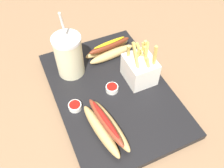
# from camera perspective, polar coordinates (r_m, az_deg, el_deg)

# --- Properties ---
(ground_plane) EXTENTS (2.40, 2.40, 0.02)m
(ground_plane) POSITION_cam_1_polar(r_m,az_deg,el_deg) (0.76, 0.00, -2.86)
(ground_plane) COLOR #8C6B4C
(food_tray) EXTENTS (0.48, 0.33, 0.02)m
(food_tray) POSITION_cam_1_polar(r_m,az_deg,el_deg) (0.75, 0.00, -1.95)
(food_tray) COLOR black
(food_tray) RESTS_ON ground_plane
(soda_cup) EXTENTS (0.09, 0.09, 0.22)m
(soda_cup) POSITION_cam_1_polar(r_m,az_deg,el_deg) (0.75, -9.98, 6.54)
(soda_cup) COLOR beige
(soda_cup) RESTS_ON food_tray
(fries_basket) EXTENTS (0.10, 0.08, 0.15)m
(fries_basket) POSITION_cam_1_polar(r_m,az_deg,el_deg) (0.74, 6.49, 3.55)
(fries_basket) COLOR white
(fries_basket) RESTS_ON food_tray
(hot_dog_1) EXTENTS (0.18, 0.08, 0.07)m
(hot_dog_1) POSITION_cam_1_polar(r_m,az_deg,el_deg) (0.64, -1.48, -9.87)
(hot_dog_1) COLOR tan
(hot_dog_1) RESTS_ON food_tray
(hot_dog_2) EXTENTS (0.08, 0.17, 0.06)m
(hot_dog_2) POSITION_cam_1_polar(r_m,az_deg,el_deg) (0.83, -0.58, 7.93)
(hot_dog_2) COLOR tan
(hot_dog_2) RESTS_ON food_tray
(ketchup_cup_1) EXTENTS (0.04, 0.04, 0.02)m
(ketchup_cup_1) POSITION_cam_1_polar(r_m,az_deg,el_deg) (0.73, 0.19, -0.71)
(ketchup_cup_1) COLOR white
(ketchup_cup_1) RESTS_ON food_tray
(ketchup_cup_2) EXTENTS (0.04, 0.04, 0.02)m
(ketchup_cup_2) POSITION_cam_1_polar(r_m,az_deg,el_deg) (0.70, -8.61, -5.09)
(ketchup_cup_2) COLOR white
(ketchup_cup_2) RESTS_ON food_tray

